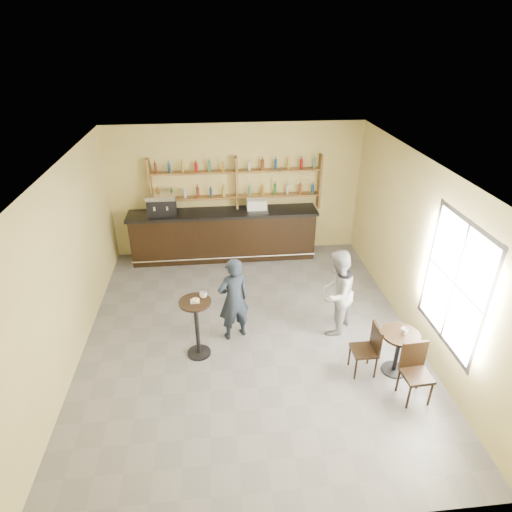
{
  "coord_description": "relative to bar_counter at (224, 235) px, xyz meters",
  "views": [
    {
      "loc": [
        -0.53,
        -6.3,
        5.12
      ],
      "look_at": [
        0.2,
        0.8,
        1.25
      ],
      "focal_mm": 30.0,
      "sensor_mm": 36.0,
      "label": 1
    }
  ],
  "objects": [
    {
      "name": "floor",
      "position": [
        0.35,
        -3.15,
        -0.61
      ],
      "size": [
        7.0,
        7.0,
        0.0
      ],
      "primitive_type": "plane",
      "color": "slate",
      "rests_on": "ground"
    },
    {
      "name": "ceiling",
      "position": [
        0.35,
        -3.15,
        2.59
      ],
      "size": [
        7.0,
        7.0,
        0.0
      ],
      "primitive_type": "plane",
      "rotation": [
        3.14,
        0.0,
        0.0
      ],
      "color": "white",
      "rests_on": "wall_back"
    },
    {
      "name": "wall_back",
      "position": [
        0.35,
        0.35,
        0.99
      ],
      "size": [
        7.0,
        0.0,
        7.0
      ],
      "primitive_type": "plane",
      "rotation": [
        1.57,
        0.0,
        0.0
      ],
      "color": "#D6C67A",
      "rests_on": "floor"
    },
    {
      "name": "wall_front",
      "position": [
        0.35,
        -6.65,
        0.99
      ],
      "size": [
        7.0,
        0.0,
        7.0
      ],
      "primitive_type": "plane",
      "rotation": [
        -1.57,
        0.0,
        0.0
      ],
      "color": "#D6C67A",
      "rests_on": "floor"
    },
    {
      "name": "wall_left",
      "position": [
        -2.65,
        -3.15,
        0.99
      ],
      "size": [
        0.0,
        7.0,
        7.0
      ],
      "primitive_type": "plane",
      "rotation": [
        1.57,
        0.0,
        1.57
      ],
      "color": "#D6C67A",
      "rests_on": "floor"
    },
    {
      "name": "wall_right",
      "position": [
        3.35,
        -3.15,
        0.99
      ],
      "size": [
        0.0,
        7.0,
        7.0
      ],
      "primitive_type": "plane",
      "rotation": [
        1.57,
        0.0,
        -1.57
      ],
      "color": "#D6C67A",
      "rests_on": "floor"
    },
    {
      "name": "window_pane",
      "position": [
        3.34,
        -4.35,
        1.09
      ],
      "size": [
        0.0,
        2.0,
        2.0
      ],
      "primitive_type": "plane",
      "rotation": [
        1.57,
        0.0,
        -1.57
      ],
      "color": "white",
      "rests_on": "wall_right"
    },
    {
      "name": "window_frame",
      "position": [
        3.34,
        -4.35,
        1.09
      ],
      "size": [
        0.04,
        1.7,
        2.1
      ],
      "primitive_type": null,
      "color": "black",
      "rests_on": "wall_right"
    },
    {
      "name": "shelf_unit",
      "position": [
        0.35,
        0.22,
        1.2
      ],
      "size": [
        4.0,
        0.26,
        1.4
      ],
      "primitive_type": null,
      "color": "brown",
      "rests_on": "wall_back"
    },
    {
      "name": "liquor_bottles",
      "position": [
        0.35,
        0.22,
        1.37
      ],
      "size": [
        3.68,
        0.1,
        1.0
      ],
      "primitive_type": null,
      "color": "#8C5919",
      "rests_on": "shelf_unit"
    },
    {
      "name": "bar_counter",
      "position": [
        0.0,
        0.0,
        0.0
      ],
      "size": [
        4.5,
        0.88,
        1.22
      ],
      "primitive_type": null,
      "color": "black",
      "rests_on": "floor"
    },
    {
      "name": "espresso_machine",
      "position": [
        -1.41,
        0.0,
        0.85
      ],
      "size": [
        0.71,
        0.5,
        0.48
      ],
      "primitive_type": null,
      "rotation": [
        0.0,
        0.0,
        0.1
      ],
      "color": "black",
      "rests_on": "bar_counter"
    },
    {
      "name": "pastry_case",
      "position": [
        0.8,
        0.0,
        0.75
      ],
      "size": [
        0.48,
        0.39,
        0.29
      ],
      "primitive_type": null,
      "rotation": [
        0.0,
        0.0,
        -0.01
      ],
      "color": "silver",
      "rests_on": "bar_counter"
    },
    {
      "name": "pedestal_table",
      "position": [
        -0.58,
        -3.55,
        -0.05
      ],
      "size": [
        0.64,
        0.64,
        1.11
      ],
      "primitive_type": null,
      "rotation": [
        0.0,
        0.0,
        -0.22
      ],
      "color": "black",
      "rests_on": "floor"
    },
    {
      "name": "napkin",
      "position": [
        -0.58,
        -3.55,
        0.51
      ],
      "size": [
        0.15,
        0.15,
        0.0
      ],
      "primitive_type": "cube",
      "rotation": [
        0.0,
        0.0,
        0.07
      ],
      "color": "white",
      "rests_on": "pedestal_table"
    },
    {
      "name": "donut",
      "position": [
        -0.57,
        -3.56,
        0.53
      ],
      "size": [
        0.16,
        0.16,
        0.05
      ],
      "primitive_type": "torus",
      "rotation": [
        0.0,
        0.0,
        0.19
      ],
      "color": "tan",
      "rests_on": "napkin"
    },
    {
      "name": "cup_pedestal",
      "position": [
        -0.44,
        -3.45,
        0.55
      ],
      "size": [
        0.13,
        0.13,
        0.1
      ],
      "primitive_type": "imported",
      "rotation": [
        0.0,
        0.0,
        -0.04
      ],
      "color": "white",
      "rests_on": "pedestal_table"
    },
    {
      "name": "man_main",
      "position": [
        0.07,
        -3.12,
        0.21
      ],
      "size": [
        0.7,
        0.58,
        1.63
      ],
      "primitive_type": "imported",
      "rotation": [
        0.0,
        0.0,
        3.51
      ],
      "color": "black",
      "rests_on": "floor"
    },
    {
      "name": "cafe_table",
      "position": [
        2.68,
        -4.32,
        -0.22
      ],
      "size": [
        0.79,
        0.79,
        0.78
      ],
      "primitive_type": null,
      "rotation": [
        0.0,
        0.0,
        0.36
      ],
      "color": "black",
      "rests_on": "floor"
    },
    {
      "name": "cup_cafe",
      "position": [
        2.73,
        -4.32,
        0.22
      ],
      "size": [
        0.12,
        0.12,
        0.1
      ],
      "primitive_type": "imported",
      "rotation": [
        0.0,
        0.0,
        -0.11
      ],
      "color": "white",
      "rests_on": "cafe_table"
    },
    {
      "name": "chair_west",
      "position": [
        2.13,
        -4.27,
        -0.16
      ],
      "size": [
        0.39,
        0.39,
        0.91
      ],
      "primitive_type": null,
      "rotation": [
        0.0,
        0.0,
        -1.56
      ],
      "color": "black",
      "rests_on": "floor"
    },
    {
      "name": "chair_south",
      "position": [
        2.73,
        -4.92,
        -0.13
      ],
      "size": [
        0.44,
        0.44,
        0.95
      ],
      "primitive_type": null,
      "rotation": [
        0.0,
        0.0,
        0.06
      ],
      "color": "black",
      "rests_on": "floor"
    },
    {
      "name": "patron_second",
      "position": [
        1.93,
        -3.13,
        0.23
      ],
      "size": [
        1.0,
        1.03,
        1.67
      ],
      "primitive_type": "imported",
      "rotation": [
        0.0,
        0.0,
        -2.24
      ],
      "color": "#A1A1A6",
      "rests_on": "floor"
    }
  ]
}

